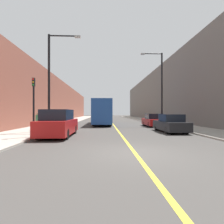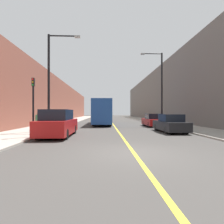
% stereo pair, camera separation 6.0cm
% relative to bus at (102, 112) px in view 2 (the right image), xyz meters
% --- Properties ---
extents(ground_plane, '(200.00, 200.00, 0.00)m').
position_rel_bus_xyz_m(ground_plane, '(1.55, -17.85, -1.78)').
color(ground_plane, '#3F3D3A').
extents(sidewalk_left, '(3.98, 72.00, 0.11)m').
position_rel_bus_xyz_m(sidewalk_left, '(-6.17, 12.15, -1.73)').
color(sidewalk_left, '#9E998E').
rests_on(sidewalk_left, ground).
extents(sidewalk_right, '(3.98, 72.00, 0.11)m').
position_rel_bus_xyz_m(sidewalk_right, '(9.27, 12.15, -1.73)').
color(sidewalk_right, '#9E998E').
rests_on(sidewalk_right, ground).
extents(building_row_left, '(4.00, 72.00, 8.09)m').
position_rel_bus_xyz_m(building_row_left, '(-10.16, 12.15, 2.26)').
color(building_row_left, brown).
rests_on(building_row_left, ground).
extents(building_row_right, '(4.00, 72.00, 11.02)m').
position_rel_bus_xyz_m(building_row_right, '(13.26, 12.15, 3.73)').
color(building_row_right, '#66605B').
rests_on(building_row_right, ground).
extents(road_center_line, '(0.16, 72.00, 0.01)m').
position_rel_bus_xyz_m(road_center_line, '(1.55, 12.15, -1.78)').
color(road_center_line, gold).
rests_on(road_center_line, ground).
extents(bus, '(2.43, 10.90, 3.33)m').
position_rel_bus_xyz_m(bus, '(0.00, 0.00, 0.00)').
color(bus, '#1E4793').
rests_on(bus, ground).
extents(parked_suv_left, '(1.98, 4.93, 1.91)m').
position_rel_bus_xyz_m(parked_suv_left, '(-3.00, -12.53, -0.89)').
color(parked_suv_left, maroon).
rests_on(parked_suv_left, ground).
extents(car_right_near, '(1.83, 4.38, 1.55)m').
position_rel_bus_xyz_m(car_right_near, '(6.02, -10.24, -1.08)').
color(car_right_near, black).
rests_on(car_right_near, ground).
extents(car_right_mid, '(1.85, 4.39, 1.56)m').
position_rel_bus_xyz_m(car_right_mid, '(6.20, -4.25, -1.08)').
color(car_right_mid, maroon).
rests_on(car_right_mid, ground).
extents(street_lamp_left, '(2.80, 0.24, 8.32)m').
position_rel_bus_xyz_m(street_lamp_left, '(-4.25, -9.90, 3.05)').
color(street_lamp_left, black).
rests_on(street_lamp_left, sidewalk_left).
extents(street_lamp_right, '(2.80, 0.24, 9.13)m').
position_rel_bus_xyz_m(street_lamp_right, '(7.37, -3.34, 3.47)').
color(street_lamp_right, black).
rests_on(street_lamp_right, sidewalk_right).
extents(traffic_light, '(0.16, 0.18, 3.87)m').
position_rel_bus_xyz_m(traffic_light, '(-4.38, -13.42, 0.45)').
color(traffic_light, black).
rests_on(traffic_light, sidewalk_left).
extents(pedestrian, '(0.36, 0.23, 1.61)m').
position_rel_bus_xyz_m(pedestrian, '(-5.73, -9.05, -0.83)').
color(pedestrian, '#336B47').
rests_on(pedestrian, sidewalk_left).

